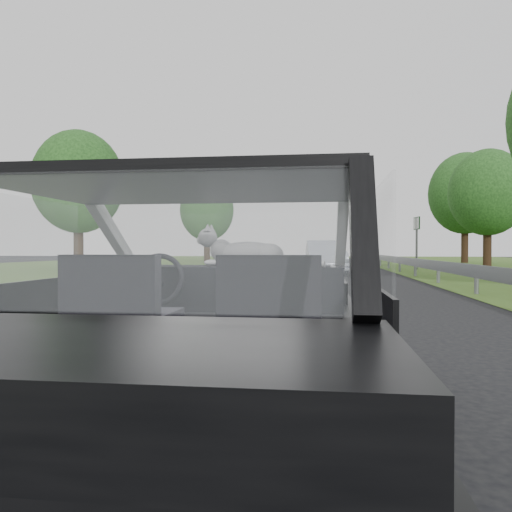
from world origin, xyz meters
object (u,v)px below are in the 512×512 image
(subject_car, at_px, (206,318))
(other_car, at_px, (325,257))
(cat, at_px, (248,252))
(highway_sign, at_px, (417,243))

(subject_car, relative_size, other_car, 0.88)
(cat, relative_size, highway_sign, 0.23)
(cat, distance_m, highway_sign, 24.41)
(subject_car, bearing_deg, cat, 77.74)
(subject_car, distance_m, other_car, 19.30)
(subject_car, bearing_deg, highway_sign, 76.98)
(subject_car, xyz_separation_m, cat, (0.14, 0.65, 0.37))
(cat, xyz_separation_m, other_car, (0.68, 18.63, -0.35))
(subject_car, relative_size, cat, 6.11)
(highway_sign, bearing_deg, other_car, -138.09)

